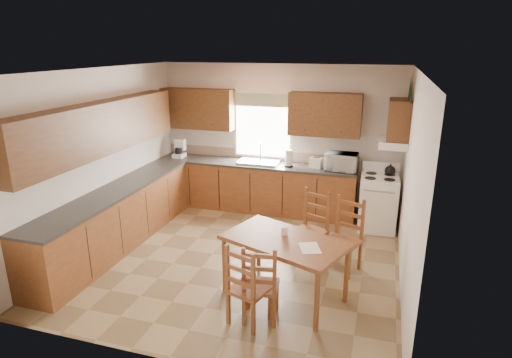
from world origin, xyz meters
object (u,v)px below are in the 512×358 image
(dining_table, at_px, (284,268))
(chair_near_right, at_px, (249,284))
(microwave, at_px, (341,162))
(chair_far_left, at_px, (310,228))
(chair_near_left, at_px, (261,281))
(chair_far_right, at_px, (343,237))
(stove, at_px, (378,203))

(dining_table, bearing_deg, chair_near_right, -91.15)
(microwave, height_order, chair_far_left, microwave)
(chair_near_left, distance_m, chair_near_right, 0.15)
(microwave, height_order, dining_table, microwave)
(microwave, bearing_deg, chair_far_right, -79.53)
(microwave, height_order, chair_near_right, microwave)
(microwave, xyz_separation_m, dining_table, (-0.37, -2.71, -0.68))
(dining_table, bearing_deg, chair_near_left, -85.24)
(stove, relative_size, chair_near_right, 0.94)
(chair_near_left, bearing_deg, chair_near_right, 37.81)
(chair_near_right, bearing_deg, dining_table, -93.24)
(chair_far_right, bearing_deg, stove, 95.93)
(chair_near_right, distance_m, chair_far_right, 1.72)
(dining_table, distance_m, chair_far_left, 1.03)
(microwave, distance_m, dining_table, 2.82)
(chair_near_left, bearing_deg, stove, -120.14)
(chair_near_left, distance_m, chair_far_right, 1.58)
(chair_near_left, relative_size, chair_far_right, 0.93)
(microwave, xyz_separation_m, chair_far_left, (-0.23, -1.70, -0.56))
(stove, distance_m, chair_far_left, 1.73)
(microwave, distance_m, chair_near_right, 3.44)
(stove, bearing_deg, chair_near_left, -113.68)
(chair_far_right, bearing_deg, microwave, 117.98)
(dining_table, height_order, chair_far_right, chair_far_right)
(stove, relative_size, dining_table, 0.62)
(chair_near_left, height_order, chair_far_left, chair_far_left)
(dining_table, xyz_separation_m, chair_near_left, (-0.15, -0.52, 0.08))
(chair_far_right, bearing_deg, chair_far_left, -177.91)
(chair_near_left, bearing_deg, chair_far_right, -128.12)
(stove, distance_m, chair_near_right, 3.37)
(chair_far_left, bearing_deg, dining_table, -75.72)
(microwave, relative_size, chair_far_left, 0.49)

